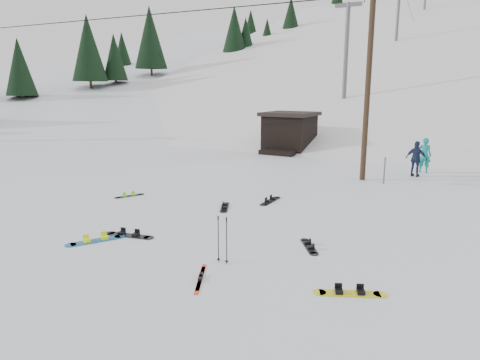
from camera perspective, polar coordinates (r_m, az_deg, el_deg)
The scene contains 21 objects.
ground at distance 10.69m, azimuth -15.83°, elevation -12.47°, with size 200.00×200.00×0.00m, color white.
ski_slope at distance 64.14m, azimuth 23.00°, elevation -3.63°, with size 60.00×75.00×45.00m, color white.
ridge_left at distance 71.29m, azimuth -7.71°, elevation -0.41°, with size 34.00×85.00×38.00m, color white.
treeline_left at distance 62.34m, azimuth -11.11°, elevation 7.90°, with size 20.00×64.00×10.00m, color black, non-canonical shape.
treeline_crest at distance 92.98m, azimuth 26.26°, elevation 8.22°, with size 50.00×6.00×10.00m, color black, non-canonical shape.
utility_pole at distance 21.25m, azimuth 16.72°, elevation 12.49°, with size 2.00×0.26×9.00m.
trail_sign at distance 20.82m, azimuth 18.81°, elevation 2.95°, with size 0.50×0.09×1.85m.
lift_hut at distance 30.27m, azimuth 6.59°, elevation 6.37°, with size 3.40×4.10×2.75m.
lift_tower_near at distance 38.43m, azimuth 14.02°, elevation 17.01°, with size 2.20×0.36×8.00m.
lift_tower_mid at distance 58.55m, azimuth 20.41°, elevation 21.25°, with size 2.20×0.36×8.00m.
hero_snowboard at distance 13.27m, azimuth -18.67°, elevation -7.60°, with size 0.99×1.55×0.12m.
hero_skis at distance 10.30m, azimuth -5.29°, elevation -12.86°, with size 0.85×1.46×0.08m.
ski_poles at distance 10.93m, azimuth -2.36°, elevation -7.89°, with size 0.34×0.09×1.23m.
board_scatter_a at distance 13.44m, azimuth -14.60°, elevation -7.11°, with size 1.61×0.61×0.12m.
board_scatter_b at distance 16.00m, azimuth -2.06°, elevation -3.62°, with size 0.81×1.30×0.10m.
board_scatter_c at distance 18.25m, azimuth -14.54°, elevation -2.03°, with size 0.68×1.19×0.09m.
board_scatter_d at distance 12.30m, azimuth 9.21°, elevation -8.71°, with size 0.88×1.14×0.09m.
board_scatter_e at distance 9.86m, azimuth 14.41°, elevation -14.37°, with size 1.46×0.87×0.11m.
board_scatter_f at distance 16.90m, azimuth 4.07°, elevation -2.77°, with size 0.33×1.57×0.11m.
skier_teal at distance 24.50m, azimuth 23.38°, elevation 3.06°, with size 0.67×0.44×1.85m, color #0D897D.
skier_navy at distance 23.19m, azimuth 22.45°, elevation 2.61°, with size 1.05×0.44×1.80m, color #1C2446.
Camera 1 is at (7.18, -6.60, 4.37)m, focal length 32.00 mm.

